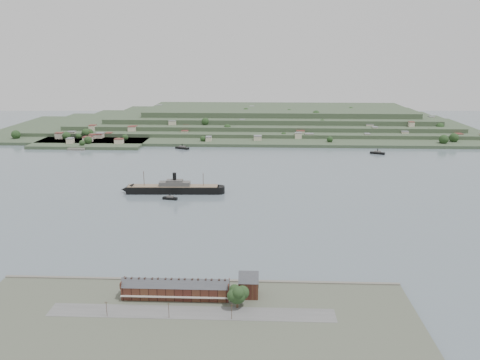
{
  "coord_description": "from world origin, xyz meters",
  "views": [
    {
      "loc": [
        31.97,
        -382.98,
        125.57
      ],
      "look_at": [
        15.11,
        30.0,
        10.4
      ],
      "focal_mm": 35.0,
      "sensor_mm": 36.0,
      "label": 1
    }
  ],
  "objects_px": {
    "steamship": "(170,189)",
    "tugboat": "(170,198)",
    "terrace_row": "(176,289)",
    "fig_tree": "(238,294)",
    "gabled_building": "(249,285)"
  },
  "relations": [
    {
      "from": "gabled_building",
      "to": "steamship",
      "type": "bearing_deg",
      "value": 112.17
    },
    {
      "from": "terrace_row",
      "to": "steamship",
      "type": "distance_m",
      "value": 192.54
    },
    {
      "from": "steamship",
      "to": "tugboat",
      "type": "xyz_separation_m",
      "value": [
        3.07,
        -19.4,
        -2.77
      ]
    },
    {
      "from": "gabled_building",
      "to": "tugboat",
      "type": "relative_size",
      "value": 1.06
    },
    {
      "from": "gabled_building",
      "to": "tugboat",
      "type": "height_order",
      "value": "gabled_building"
    },
    {
      "from": "fig_tree",
      "to": "gabled_building",
      "type": "bearing_deg",
      "value": 68.37
    },
    {
      "from": "terrace_row",
      "to": "steamship",
      "type": "xyz_separation_m",
      "value": [
        -37.78,
        188.78,
        -2.66
      ]
    },
    {
      "from": "gabled_building",
      "to": "fig_tree",
      "type": "xyz_separation_m",
      "value": [
        -5.02,
        -12.65,
        1.29
      ]
    },
    {
      "from": "terrace_row",
      "to": "tugboat",
      "type": "height_order",
      "value": "terrace_row"
    },
    {
      "from": "terrace_row",
      "to": "tugboat",
      "type": "relative_size",
      "value": 4.18
    },
    {
      "from": "steamship",
      "to": "fig_tree",
      "type": "bearing_deg",
      "value": -70.41
    },
    {
      "from": "gabled_building",
      "to": "tugboat",
      "type": "distance_m",
      "value": 180.56
    },
    {
      "from": "terrace_row",
      "to": "tugboat",
      "type": "bearing_deg",
      "value": 101.58
    },
    {
      "from": "gabled_building",
      "to": "fig_tree",
      "type": "bearing_deg",
      "value": -111.63
    },
    {
      "from": "terrace_row",
      "to": "fig_tree",
      "type": "relative_size",
      "value": 4.54
    }
  ]
}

